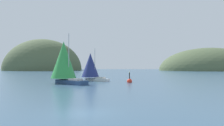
{
  "coord_description": "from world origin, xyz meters",
  "views": [
    {
      "loc": [
        3.37,
        -17.54,
        3.88
      ],
      "look_at": [
        0.0,
        38.13,
        4.32
      ],
      "focal_mm": 35.48,
      "sensor_mm": 36.0,
      "label": 1
    }
  ],
  "objects": [
    {
      "name": "ground_plane",
      "position": [
        0.0,
        0.0,
        0.0
      ],
      "size": [
        360.0,
        360.0,
        0.0
      ],
      "primitive_type": "plane",
      "color": "#385670"
    },
    {
      "name": "headland_left",
      "position": [
        -55.0,
        135.0,
        0.0
      ],
      "size": [
        55.17,
        44.0,
        43.9
      ],
      "primitive_type": "ellipsoid",
      "color": "#4C5B3D",
      "rests_on": "ground_plane"
    },
    {
      "name": "headland_right",
      "position": [
        60.0,
        135.0,
        0.0
      ],
      "size": [
        67.14,
        44.0,
        30.6
      ],
      "primitive_type": "ellipsoid",
      "color": "#4C5B3D",
      "rests_on": "ground_plane"
    },
    {
      "name": "sailboat_navy_sail",
      "position": [
        -4.99,
        35.54,
        3.59
      ],
      "size": [
        7.72,
        6.08,
        7.77
      ],
      "color": "white",
      "rests_on": "ground_plane"
    },
    {
      "name": "sailboat_green_sail",
      "position": [
        -9.31,
        27.61,
        4.61
      ],
      "size": [
        9.41,
        8.57,
        10.25
      ],
      "color": "navy",
      "rests_on": "ground_plane"
    },
    {
      "name": "channel_buoy",
      "position": [
        4.26,
        30.51,
        0.37
      ],
      "size": [
        1.1,
        1.1,
        2.64
      ],
      "color": "red",
      "rests_on": "ground_plane"
    }
  ]
}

